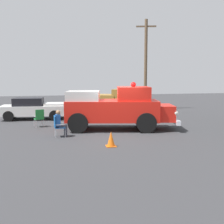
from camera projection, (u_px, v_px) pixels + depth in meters
ground_plane at (115, 132)px, 15.21m from camera, size 60.00×60.00×0.00m
vintage_fire_truck at (116, 108)px, 15.70m from camera, size 3.48×6.28×2.59m
classic_hot_rod at (34, 108)px, 19.54m from camera, size 2.28×4.52×1.46m
parked_pickup at (113, 101)px, 22.79m from camera, size 3.85×5.08×1.90m
lawn_chair_near_truck at (57, 125)px, 13.79m from camera, size 0.54×0.52×1.02m
lawn_chair_by_car at (39, 117)px, 16.47m from camera, size 0.60×0.61×1.02m
lawn_chair_spare at (133, 111)px, 19.18m from camera, size 0.67×0.67×1.02m
spectator_seated at (60, 122)px, 13.81m from camera, size 0.41×0.55×1.29m
utility_pole at (146, 63)px, 24.81m from camera, size 0.62×1.66×7.68m
traffic_cone at (111, 139)px, 11.93m from camera, size 0.40×0.40×0.64m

